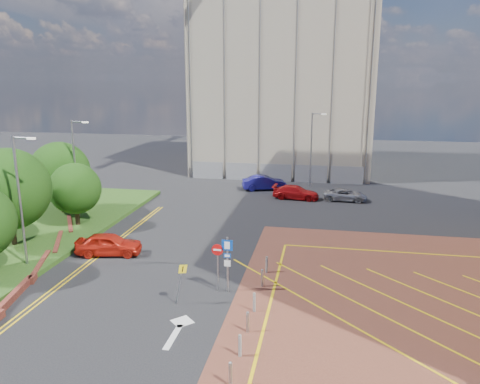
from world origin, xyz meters
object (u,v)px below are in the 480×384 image
(lamp_back, at_px, (312,147))
(sign_cluster, at_px, (224,259))
(tree_b, at_px, (8,189))
(tree_c, at_px, (75,189))
(car_red_back, at_px, (296,192))
(lamp_left_near, at_px, (20,196))
(car_silver_back, at_px, (345,195))
(tree_d, at_px, (60,171))
(lamp_left_far, at_px, (76,165))
(car_blue_back, at_px, (264,183))
(car_red_left, at_px, (109,244))
(warning_sign, at_px, (181,279))

(lamp_back, bearing_deg, sign_cluster, -97.97)
(tree_b, bearing_deg, tree_c, 68.20)
(tree_b, relative_size, car_red_back, 1.50)
(lamp_left_near, relative_size, car_silver_back, 1.92)
(tree_d, distance_m, lamp_left_near, 11.76)
(lamp_left_far, bearing_deg, car_red_back, 30.89)
(tree_c, distance_m, lamp_left_near, 8.20)
(tree_b, xyz_separation_m, lamp_back, (19.58, 23.00, 0.12))
(car_blue_back, height_order, car_red_back, car_blue_back)
(tree_c, bearing_deg, car_blue_back, 50.64)
(car_red_left, height_order, car_red_back, car_red_left)
(lamp_left_near, xyz_separation_m, warning_sign, (10.83, -2.87, -3.23))
(car_silver_back, bearing_deg, lamp_left_near, 138.01)
(tree_d, height_order, warning_sign, tree_d)
(car_red_left, distance_m, car_red_back, 20.63)
(tree_c, height_order, car_silver_back, tree_c)
(tree_b, relative_size, sign_cluster, 2.11)
(sign_cluster, bearing_deg, lamp_left_far, 143.18)
(car_blue_back, bearing_deg, tree_b, 128.11)
(lamp_left_near, height_order, lamp_left_far, same)
(warning_sign, height_order, car_red_back, warning_sign)
(tree_d, relative_size, warning_sign, 2.70)
(lamp_left_far, height_order, car_blue_back, lamp_left_far)
(tree_c, bearing_deg, tree_b, -111.80)
(car_blue_back, distance_m, car_silver_back, 8.86)
(tree_c, relative_size, lamp_left_near, 0.61)
(lamp_left_near, xyz_separation_m, lamp_back, (16.50, 26.00, -0.30))
(car_red_left, bearing_deg, car_blue_back, -31.78)
(tree_c, distance_m, car_red_left, 7.43)
(lamp_left_near, height_order, car_red_left, lamp_left_near)
(tree_d, distance_m, car_blue_back, 20.42)
(lamp_left_near, bearing_deg, lamp_back, 57.60)
(warning_sign, xyz_separation_m, car_red_back, (4.43, 23.20, -0.77))
(car_blue_back, relative_size, car_silver_back, 1.11)
(lamp_left_far, distance_m, car_blue_back, 19.69)
(tree_c, bearing_deg, warning_sign, -42.39)
(warning_sign, relative_size, car_red_left, 0.52)
(tree_b, bearing_deg, lamp_left_near, -44.25)
(warning_sign, xyz_separation_m, car_red_left, (-6.91, 5.96, -0.69))
(lamp_left_near, bearing_deg, warning_sign, -14.86)
(tree_b, relative_size, lamp_left_near, 0.84)
(car_red_left, xyz_separation_m, car_silver_back, (16.07, 17.41, -0.16))
(sign_cluster, relative_size, car_silver_back, 0.77)
(warning_sign, distance_m, car_blue_back, 26.48)
(tree_c, distance_m, car_red_back, 20.63)
(lamp_left_far, xyz_separation_m, car_silver_back, (22.00, 10.49, -4.08))
(car_blue_back, height_order, car_silver_back, car_blue_back)
(warning_sign, height_order, car_red_left, warning_sign)
(tree_b, height_order, car_silver_back, tree_b)
(tree_c, height_order, tree_d, tree_d)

